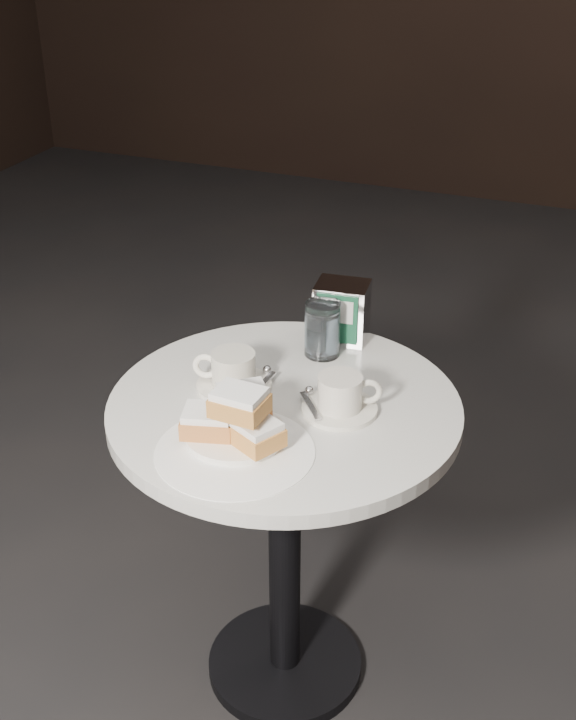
# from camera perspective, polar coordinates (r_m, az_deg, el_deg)

# --- Properties ---
(ground) EXTENTS (7.00, 7.00, 0.00)m
(ground) POSITION_cam_1_polar(r_m,az_deg,el_deg) (2.26, -0.19, -18.86)
(ground) COLOR black
(ground) RESTS_ON ground
(cafe_table) EXTENTS (0.70, 0.70, 0.74)m
(cafe_table) POSITION_cam_1_polar(r_m,az_deg,el_deg) (1.89, -0.22, -7.77)
(cafe_table) COLOR black
(cafe_table) RESTS_ON ground
(sugar_spill) EXTENTS (0.31, 0.31, 0.00)m
(sugar_spill) POSITION_cam_1_polar(r_m,az_deg,el_deg) (1.64, -3.38, -5.79)
(sugar_spill) COLOR white
(sugar_spill) RESTS_ON cafe_table
(beignet_plate) EXTENTS (0.21, 0.20, 0.12)m
(beignet_plate) POSITION_cam_1_polar(r_m,az_deg,el_deg) (1.65, -3.31, -3.79)
(beignet_plate) COLOR white
(beignet_plate) RESTS_ON cafe_table
(coffee_cup_left) EXTENTS (0.18, 0.18, 0.08)m
(coffee_cup_left) POSITION_cam_1_polar(r_m,az_deg,el_deg) (1.81, -3.50, -0.82)
(coffee_cup_left) COLOR white
(coffee_cup_left) RESTS_ON cafe_table
(coffee_cup_right) EXTENTS (0.19, 0.19, 0.08)m
(coffee_cup_right) POSITION_cam_1_polar(r_m,az_deg,el_deg) (1.74, 3.34, -2.32)
(coffee_cup_right) COLOR silver
(coffee_cup_right) RESTS_ON cafe_table
(water_glass_left) EXTENTS (0.09, 0.09, 0.11)m
(water_glass_left) POSITION_cam_1_polar(r_m,az_deg,el_deg) (1.92, 2.04, 1.75)
(water_glass_left) COLOR white
(water_glass_left) RESTS_ON cafe_table
(water_glass_right) EXTENTS (0.10, 0.10, 0.12)m
(water_glass_right) POSITION_cam_1_polar(r_m,az_deg,el_deg) (1.92, 2.21, 1.92)
(water_glass_right) COLOR white
(water_glass_right) RESTS_ON cafe_table
(napkin_dispenser) EXTENTS (0.12, 0.11, 0.13)m
(napkin_dispenser) POSITION_cam_1_polar(r_m,az_deg,el_deg) (1.98, 3.41, 3.08)
(napkin_dispenser) COLOR white
(napkin_dispenser) RESTS_ON cafe_table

